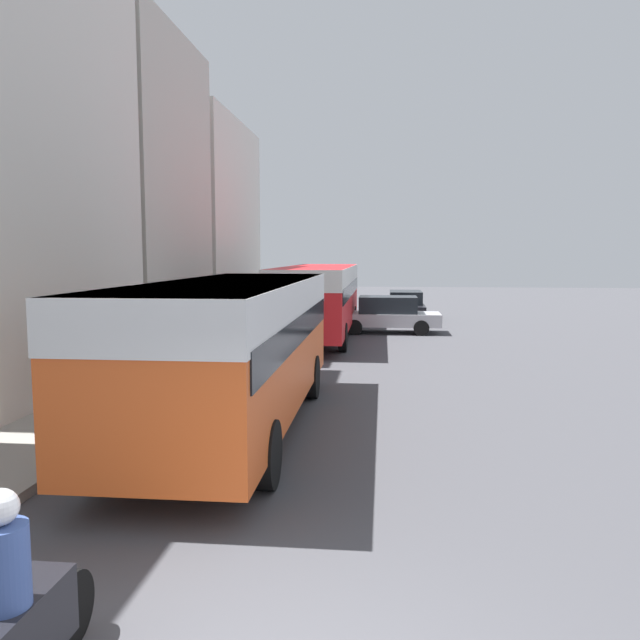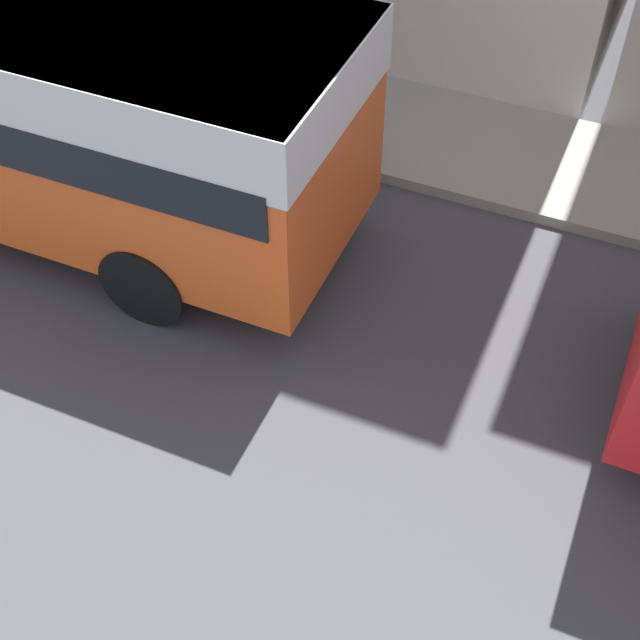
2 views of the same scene
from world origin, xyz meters
The scene contains 0 objects.
Camera 2 is at (4.68, 14.44, 7.12)m, focal length 50.00 mm.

